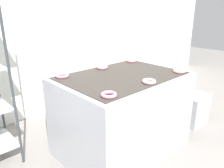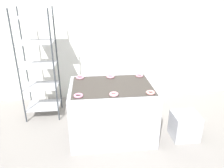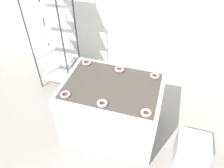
# 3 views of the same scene
# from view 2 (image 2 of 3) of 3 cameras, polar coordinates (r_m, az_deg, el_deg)

# --- Properties ---
(ground_plane) EXTENTS (14.00, 14.00, 0.00)m
(ground_plane) POSITION_cam_2_polar(r_m,az_deg,el_deg) (3.06, 1.51, -20.44)
(ground_plane) COLOR gray
(wall_back) EXTENTS (8.00, 0.05, 2.80)m
(wall_back) POSITION_cam_2_polar(r_m,az_deg,el_deg) (4.40, -2.02, 13.67)
(wall_back) COLOR silver
(wall_back) RESTS_ON ground_plane
(fryer_machine) EXTENTS (1.25, 0.92, 0.84)m
(fryer_machine) POSITION_cam_2_polar(r_m,az_deg,el_deg) (3.38, 0.01, -6.94)
(fryer_machine) COLOR #A8AAB2
(fryer_machine) RESTS_ON ground_plane
(baking_rack_cart) EXTENTS (0.59, 0.48, 1.89)m
(baking_rack_cart) POSITION_cam_2_polar(r_m,az_deg,el_deg) (3.91, -18.57, 4.72)
(baking_rack_cart) COLOR #33383D
(baking_rack_cart) RESTS_ON ground_plane
(glaze_bin) EXTENTS (0.40, 0.36, 0.40)m
(glaze_bin) POSITION_cam_2_polar(r_m,az_deg,el_deg) (3.60, 18.45, -10.32)
(glaze_bin) COLOR #A8AAB2
(glaze_bin) RESTS_ON ground_plane
(donut_near_left) EXTENTS (0.12, 0.12, 0.03)m
(donut_near_left) POSITION_cam_2_polar(r_m,az_deg,el_deg) (2.87, -8.76, -2.99)
(donut_near_left) COLOR pink
(donut_near_left) RESTS_ON fryer_machine
(donut_near_center) EXTENTS (0.12, 0.12, 0.03)m
(donut_near_center) POSITION_cam_2_polar(r_m,az_deg,el_deg) (2.87, 0.48, -2.67)
(donut_near_center) COLOR pink
(donut_near_center) RESTS_ON fryer_machine
(donut_near_right) EXTENTS (0.12, 0.12, 0.03)m
(donut_near_right) POSITION_cam_2_polar(r_m,az_deg,el_deg) (2.97, 10.03, -2.20)
(donut_near_right) COLOR pink
(donut_near_right) RESTS_ON fryer_machine
(donut_far_left) EXTENTS (0.13, 0.13, 0.03)m
(donut_far_left) POSITION_cam_2_polar(r_m,az_deg,el_deg) (3.49, -8.31, 1.74)
(donut_far_left) COLOR pink
(donut_far_left) RESTS_ON fryer_machine
(donut_far_center) EXTENTS (0.13, 0.13, 0.03)m
(donut_far_center) POSITION_cam_2_polar(r_m,az_deg,el_deg) (3.48, -0.39, 1.99)
(donut_far_center) COLOR pink
(donut_far_center) RESTS_ON fryer_machine
(donut_far_right) EXTENTS (0.12, 0.12, 0.03)m
(donut_far_right) POSITION_cam_2_polar(r_m,az_deg,el_deg) (3.55, 7.19, 2.22)
(donut_far_right) COLOR pink
(donut_far_right) RESTS_ON fryer_machine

